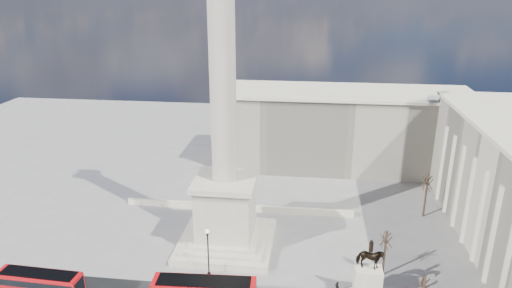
{
  "coord_description": "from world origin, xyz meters",
  "views": [
    {
      "loc": [
        11.9,
        -54.82,
        37.56
      ],
      "look_at": [
        5.03,
        0.94,
        17.82
      ],
      "focal_mm": 32.0,
      "sensor_mm": 36.0,
      "label": 1
    }
  ],
  "objects_px": {
    "pedestrian_walking": "(424,283)",
    "pedestrian_crossing": "(337,288)",
    "red_bus_a": "(41,287)",
    "nelsons_column": "(225,165)",
    "victorian_lamp": "(208,249)",
    "equestrian_statue": "(368,279)"
  },
  "relations": [
    {
      "from": "nelsons_column",
      "to": "pedestrian_walking",
      "type": "relative_size",
      "value": 26.63
    },
    {
      "from": "nelsons_column",
      "to": "pedestrian_crossing",
      "type": "relative_size",
      "value": 27.33
    },
    {
      "from": "pedestrian_walking",
      "to": "nelsons_column",
      "type": "bearing_deg",
      "value": 153.98
    },
    {
      "from": "red_bus_a",
      "to": "equestrian_statue",
      "type": "xyz_separation_m",
      "value": [
        40.08,
        5.43,
        0.76
      ]
    },
    {
      "from": "victorian_lamp",
      "to": "pedestrian_crossing",
      "type": "distance_m",
      "value": 17.48
    },
    {
      "from": "victorian_lamp",
      "to": "equestrian_statue",
      "type": "xyz_separation_m",
      "value": [
        20.69,
        -2.23,
        -1.31
      ]
    },
    {
      "from": "victorian_lamp",
      "to": "equestrian_statue",
      "type": "bearing_deg",
      "value": -6.16
    },
    {
      "from": "red_bus_a",
      "to": "equestrian_statue",
      "type": "height_order",
      "value": "equestrian_statue"
    },
    {
      "from": "equestrian_statue",
      "to": "pedestrian_crossing",
      "type": "distance_m",
      "value": 4.22
    },
    {
      "from": "nelsons_column",
      "to": "equestrian_statue",
      "type": "xyz_separation_m",
      "value": [
        19.86,
        -10.76,
        -9.92
      ]
    },
    {
      "from": "red_bus_a",
      "to": "victorian_lamp",
      "type": "xyz_separation_m",
      "value": [
        19.38,
        7.66,
        2.07
      ]
    },
    {
      "from": "pedestrian_walking",
      "to": "pedestrian_crossing",
      "type": "height_order",
      "value": "pedestrian_walking"
    },
    {
      "from": "nelsons_column",
      "to": "red_bus_a",
      "type": "height_order",
      "value": "nelsons_column"
    },
    {
      "from": "victorian_lamp",
      "to": "pedestrian_crossing",
      "type": "relative_size",
      "value": 4.01
    },
    {
      "from": "red_bus_a",
      "to": "pedestrian_crossing",
      "type": "xyz_separation_m",
      "value": [
        36.46,
        6.06,
        -1.33
      ]
    },
    {
      "from": "nelsons_column",
      "to": "pedestrian_walking",
      "type": "height_order",
      "value": "nelsons_column"
    },
    {
      "from": "nelsons_column",
      "to": "victorian_lamp",
      "type": "height_order",
      "value": "nelsons_column"
    },
    {
      "from": "pedestrian_walking",
      "to": "pedestrian_crossing",
      "type": "relative_size",
      "value": 1.03
    },
    {
      "from": "red_bus_a",
      "to": "pedestrian_crossing",
      "type": "distance_m",
      "value": 36.98
    },
    {
      "from": "nelsons_column",
      "to": "red_bus_a",
      "type": "distance_m",
      "value": 28.02
    },
    {
      "from": "nelsons_column",
      "to": "pedestrian_walking",
      "type": "distance_m",
      "value": 30.9
    },
    {
      "from": "pedestrian_walking",
      "to": "red_bus_a",
      "type": "bearing_deg",
      "value": 179.78
    }
  ]
}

